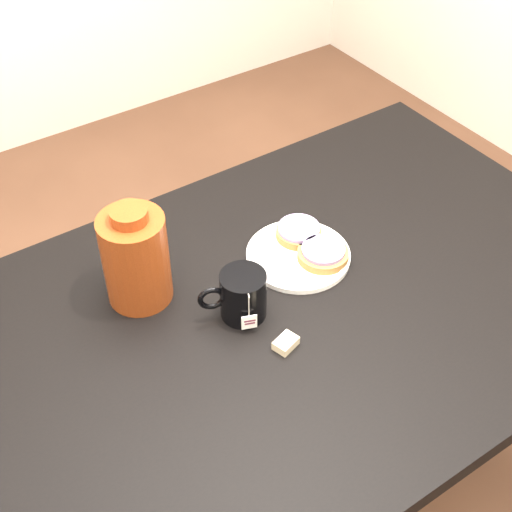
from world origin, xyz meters
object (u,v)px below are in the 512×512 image
object	(u,v)px
plate	(298,255)
bagel_back	(299,232)
mug	(242,295)
table	(291,330)
bagel_package	(136,258)
bagel_front	(323,253)
teabag_pouch	(286,343)

from	to	relation	value
plate	bagel_back	distance (m)	0.06
mug	table	bearing A→B (deg)	2.99
bagel_back	bagel_package	world-z (taller)	bagel_package
table	bagel_front	world-z (taller)	bagel_front
table	teabag_pouch	distance (m)	0.15
plate	teabag_pouch	size ratio (longest dim) A/B	4.88
bagel_front	bagel_package	distance (m)	0.39
bagel_back	mug	bearing A→B (deg)	-153.03
bagel_back	bagel_front	size ratio (longest dim) A/B	0.80
mug	bagel_package	world-z (taller)	bagel_package
bagel_front	mug	bearing A→B (deg)	-172.83
mug	teabag_pouch	bearing A→B (deg)	-59.03
teabag_pouch	bagel_package	xyz separation A→B (m)	(-0.16, 0.27, 0.09)
teabag_pouch	bagel_package	size ratio (longest dim) A/B	0.21
bagel_package	mug	bearing A→B (deg)	-48.09
table	plate	distance (m)	0.16
bagel_back	mug	size ratio (longest dim) A/B	0.78
plate	bagel_front	size ratio (longest dim) A/B	1.58
mug	bagel_back	bearing A→B (deg)	47.87
table	bagel_back	distance (m)	0.22
bagel_back	bagel_front	world-z (taller)	same
mug	bagel_package	xyz separation A→B (m)	(-0.14, 0.16, 0.05)
bagel_back	bagel_front	distance (m)	0.08
mug	teabag_pouch	distance (m)	0.12
bagel_back	teabag_pouch	size ratio (longest dim) A/B	2.47
table	plate	xyz separation A→B (m)	(0.09, 0.10, 0.09)
table	bagel_package	xyz separation A→B (m)	(-0.24, 0.19, 0.18)
table	bagel_package	world-z (taller)	bagel_package
table	bagel_back	size ratio (longest dim) A/B	12.60
plate	mug	size ratio (longest dim) A/B	1.54
bagel_front	table	bearing A→B (deg)	-154.05
plate	mug	bearing A→B (deg)	-160.06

